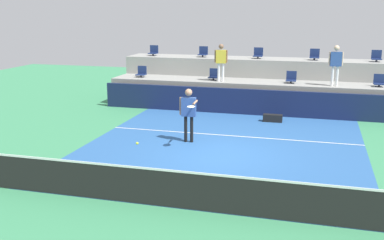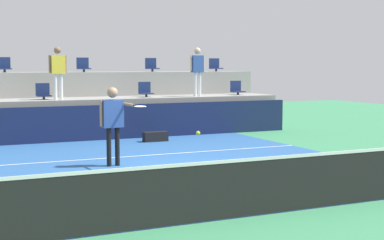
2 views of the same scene
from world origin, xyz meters
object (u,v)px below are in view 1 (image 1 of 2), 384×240
tennis_player (189,110)px  spectator_in_grey (336,62)px  stadium_chair_upper_left (203,53)px  stadium_chair_upper_right (315,55)px  equipment_bag (273,118)px  stadium_chair_upper_center (258,54)px  stadium_chair_lower_far_left (141,72)px  stadium_chair_upper_far_left (154,51)px  spectator_leaning_on_rail (221,59)px  stadium_chair_lower_right (291,78)px  stadium_chair_upper_far_right (377,57)px  stadium_chair_lower_far_right (379,81)px  tennis_ball (137,143)px  stadium_chair_lower_left (214,75)px

tennis_player → spectator_in_grey: spectator_in_grey is taller
stadium_chair_upper_left → stadium_chair_upper_right: 5.36m
equipment_bag → spectator_in_grey: bearing=39.3°
stadium_chair_upper_left → stadium_chair_upper_center: 2.73m
stadium_chair_upper_right → equipment_bag: bearing=-109.4°
stadium_chair_lower_far_left → equipment_bag: bearing=-19.4°
stadium_chair_upper_center → stadium_chair_upper_right: (2.63, 0.00, 0.00)m
stadium_chair_lower_far_left → stadium_chair_upper_far_left: bearing=90.8°
stadium_chair_upper_right → spectator_leaning_on_rail: (-3.99, -2.18, -0.06)m
stadium_chair_lower_right → stadium_chair_upper_far_right: 4.13m
stadium_chair_lower_far_right → stadium_chair_upper_right: 3.35m
stadium_chair_upper_left → equipment_bag: (3.92, -4.10, -2.16)m
stadium_chair_upper_far_right → spectator_in_grey: spectator_in_grey is taller
stadium_chair_lower_right → stadium_chair_upper_left: (-4.44, 1.80, 0.85)m
stadium_chair_lower_far_right → tennis_ball: stadium_chair_lower_far_right is taller
stadium_chair_upper_left → stadium_chair_upper_far_right: same height
stadium_chair_lower_right → tennis_player: bearing=-116.4°
stadium_chair_lower_left → stadium_chair_upper_left: size_ratio=1.00×
tennis_player → equipment_bag: (2.46, 3.71, -0.99)m
stadium_chair_lower_left → stadium_chair_lower_right: same height
stadium_chair_upper_far_left → tennis_player: (4.07, -7.81, -1.18)m
stadium_chair_lower_far_left → stadium_chair_upper_right: stadium_chair_upper_right is taller
stadium_chair_upper_right → spectator_in_grey: size_ratio=0.30×
stadium_chair_lower_far_right → tennis_player: tennis_player is taller
stadium_chair_lower_far_right → stadium_chair_upper_far_right: stadium_chair_upper_far_right is taller
stadium_chair_lower_far_right → tennis_ball: 12.46m
stadium_chair_lower_right → tennis_player: 6.72m
equipment_bag → stadium_chair_upper_right: bearing=70.6°
stadium_chair_lower_far_left → stadium_chair_upper_far_right: stadium_chair_upper_far_right is taller
stadium_chair_lower_right → stadium_chair_upper_right: bearing=63.0°
stadium_chair_upper_left → stadium_chair_upper_far_right: 8.07m
stadium_chair_lower_far_right → spectator_in_grey: spectator_in_grey is taller
stadium_chair_upper_left → equipment_bag: bearing=-46.3°
stadium_chair_upper_far_right → tennis_ball: size_ratio=7.65×
spectator_in_grey → stadium_chair_lower_left: bearing=175.8°
stadium_chair_upper_far_right → stadium_chair_upper_center: bearing=180.0°
stadium_chair_lower_far_right → spectator_leaning_on_rail: spectator_leaning_on_rail is taller
stadium_chair_lower_far_right → stadium_chair_upper_right: (-2.70, 1.80, 0.85)m
stadium_chair_upper_far_left → stadium_chair_upper_left: size_ratio=1.00×
stadium_chair_lower_left → stadium_chair_upper_far_left: stadium_chair_upper_far_left is taller
stadium_chair_upper_center → stadium_chair_lower_far_right: bearing=-18.7°
stadium_chair_upper_left → stadium_chair_upper_right: same height
stadium_chair_lower_far_left → stadium_chair_upper_right: size_ratio=1.00×
stadium_chair_upper_far_left → equipment_bag: 8.00m
stadium_chair_upper_center → spectator_in_grey: size_ratio=0.30×
stadium_chair_lower_far_right → stadium_chair_lower_right: bearing=180.0°
stadium_chair_lower_right → stadium_chair_lower_far_right: size_ratio=1.00×
stadium_chair_lower_far_left → stadium_chair_upper_right: bearing=12.8°
stadium_chair_upper_left → equipment_bag: 6.07m
stadium_chair_lower_right → tennis_player: tennis_player is taller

